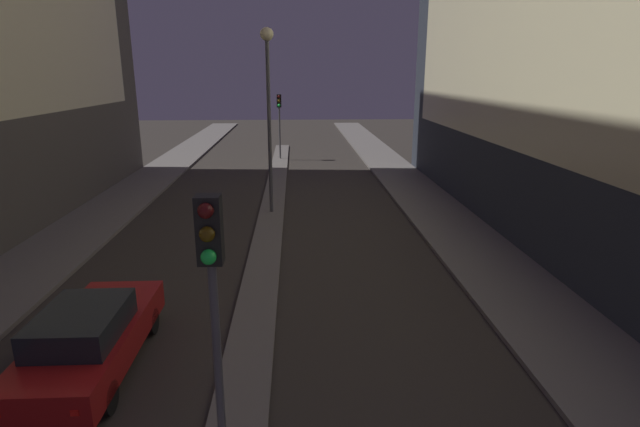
{
  "coord_description": "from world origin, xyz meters",
  "views": [
    {
      "loc": [
        1.1,
        -2.3,
        6.12
      ],
      "look_at": [
        2.03,
        16.37,
        0.83
      ],
      "focal_mm": 28.0,
      "sensor_mm": 36.0,
      "label": 1
    }
  ],
  "objects_px": {
    "traffic_light_near": "(213,286)",
    "car_left_lane": "(90,338)",
    "street_lamp": "(268,85)",
    "traffic_light_mid": "(279,112)"
  },
  "relations": [
    {
      "from": "traffic_light_near",
      "to": "traffic_light_mid",
      "type": "relative_size",
      "value": 1.0
    },
    {
      "from": "traffic_light_near",
      "to": "street_lamp",
      "type": "relative_size",
      "value": 0.58
    },
    {
      "from": "traffic_light_near",
      "to": "car_left_lane",
      "type": "xyz_separation_m",
      "value": [
        -3.25,
        3.49,
        -2.67
      ]
    },
    {
      "from": "traffic_light_mid",
      "to": "car_left_lane",
      "type": "bearing_deg",
      "value": -96.99
    },
    {
      "from": "car_left_lane",
      "to": "street_lamp",
      "type": "bearing_deg",
      "value": 74.99
    },
    {
      "from": "traffic_light_near",
      "to": "street_lamp",
      "type": "bearing_deg",
      "value": 90.0
    },
    {
      "from": "traffic_light_mid",
      "to": "street_lamp",
      "type": "xyz_separation_m",
      "value": [
        0.0,
        -14.39,
        2.17
      ]
    },
    {
      "from": "traffic_light_near",
      "to": "car_left_lane",
      "type": "bearing_deg",
      "value": 132.97
    },
    {
      "from": "traffic_light_near",
      "to": "street_lamp",
      "type": "xyz_separation_m",
      "value": [
        0.0,
        15.6,
        2.17
      ]
    },
    {
      "from": "street_lamp",
      "to": "car_left_lane",
      "type": "relative_size",
      "value": 1.63
    }
  ]
}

